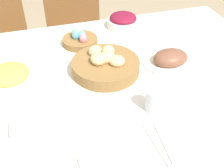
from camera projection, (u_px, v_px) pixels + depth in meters
name	position (u px, v px, depth m)	size (l,w,h in m)	color
dining_table	(106.00, 137.00, 1.50)	(1.77, 1.18, 0.78)	silver
chair_far_left	(1.00, 48.00, 2.04)	(0.43, 0.43, 0.90)	brown
chair_far_center	(77.00, 37.00, 2.17)	(0.44, 0.44, 0.90)	brown
bread_basket	(106.00, 64.00, 1.29)	(0.31, 0.31, 0.11)	olive
egg_basket	(80.00, 39.00, 1.49)	(0.19, 0.19, 0.08)	olive
ham_platter	(170.00, 59.00, 1.35)	(0.26, 0.18, 0.08)	silver
beet_salad_bowl	(123.00, 21.00, 1.64)	(0.18, 0.18, 0.08)	silver
pineapple_bowl	(10.00, 79.00, 1.18)	(0.19, 0.19, 0.11)	silver
dinner_plate	(115.00, 154.00, 0.93)	(0.25, 0.25, 0.01)	silver
fork	(71.00, 165.00, 0.90)	(0.02, 0.19, 0.00)	#B7B7BC
knife	(156.00, 144.00, 0.97)	(0.02, 0.19, 0.00)	#B7B7BC
spoon	(163.00, 142.00, 0.98)	(0.02, 0.19, 0.00)	#B7B7BC
drinking_cup	(154.00, 100.00, 1.08)	(0.07, 0.07, 0.09)	silver
butter_dish	(30.00, 125.00, 1.02)	(0.14, 0.09, 0.03)	silver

